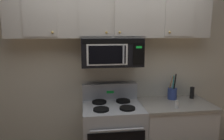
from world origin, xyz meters
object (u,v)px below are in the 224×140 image
Objects in this scene: salt_shaker at (177,104)px; pepper_mill at (192,93)px; utensil_crock_blue at (172,93)px; stove_range at (113,137)px; over_range_microwave at (111,52)px.

pepper_mill is at bearing 42.74° from salt_shaker.
utensil_crock_blue is 3.63× the size of salt_shaker.
over_range_microwave is (-0.00, 0.12, 1.11)m from stove_range.
over_range_microwave is at bearing 90.14° from stove_range.
stove_range is 1.02m from utensil_crock_blue.
utensil_crock_blue is at bearing 75.50° from salt_shaker.
stove_range is 0.92m from salt_shaker.
salt_shaker is at bearing -137.26° from pepper_mill.
utensil_crock_blue reaches higher than pepper_mill.
pepper_mill is at bearing 7.91° from stove_range.
pepper_mill is (1.15, 0.04, -0.59)m from over_range_microwave.
over_range_microwave is at bearing 157.99° from salt_shaker.
over_range_microwave is at bearing -176.67° from utensil_crock_blue.
utensil_crock_blue is at bearing 3.33° from over_range_microwave.
stove_range is 3.14× the size of utensil_crock_blue.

